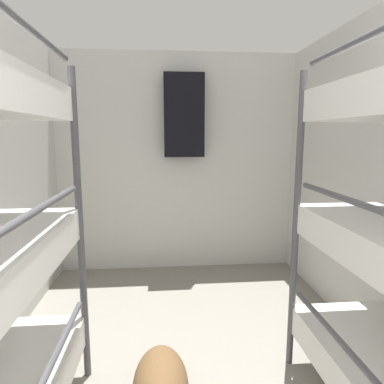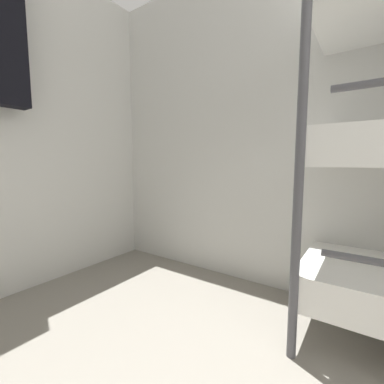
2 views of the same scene
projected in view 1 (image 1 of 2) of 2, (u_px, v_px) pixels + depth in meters
name	position (u px, v px, depth m)	size (l,w,h in m)	color
wall_back	(177.00, 164.00, 3.96)	(2.83, 0.06, 2.48)	silver
hanging_coat	(184.00, 115.00, 3.73)	(0.44, 0.12, 0.90)	black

